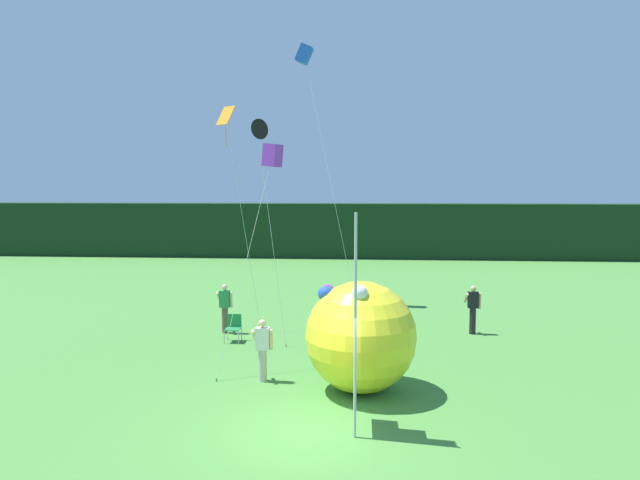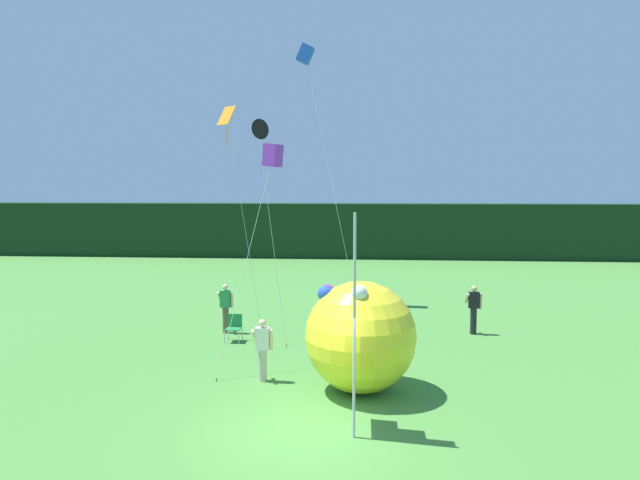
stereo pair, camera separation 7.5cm
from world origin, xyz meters
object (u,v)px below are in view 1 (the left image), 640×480
person_near_banner (225,307)px  kite_orange_diamond_3 (228,130)px  person_mid_field (263,348)px  kite_black_delta_4 (258,131)px  folding_chair (233,326)px  kite_purple_box_1 (272,156)px  kite_blue_box_2 (304,55)px  banner_flag (355,328)px  inflatable_balloon (361,336)px  person_far_left (473,308)px

person_near_banner → kite_orange_diamond_3: kite_orange_diamond_3 is taller
person_mid_field → kite_black_delta_4: kite_black_delta_4 is taller
folding_chair → kite_purple_box_1: 5.99m
kite_orange_diamond_3 → kite_black_delta_4: bearing=-44.7°
kite_blue_box_2 → kite_orange_diamond_3: (-2.17, -5.16, -3.66)m
banner_flag → folding_chair: banner_flag is taller
inflatable_balloon → kite_blue_box_2: kite_blue_box_2 is taller
kite_orange_diamond_3 → kite_blue_box_2: bearing=67.2°
banner_flag → folding_chair: 8.06m
person_near_banner → kite_blue_box_2: (2.29, 5.54, 9.85)m
person_near_banner → folding_chair: (0.54, -1.03, -0.41)m
person_near_banner → kite_orange_diamond_3: 6.20m
person_mid_field → person_near_banner: bearing=114.4°
kite_orange_diamond_3 → person_near_banner: bearing=-107.1°
person_mid_field → kite_black_delta_4: (-0.79, 3.92, 6.06)m
banner_flag → inflatable_balloon: size_ratio=1.64×
kite_purple_box_1 → kite_orange_diamond_3: 3.84m
person_mid_field → inflatable_balloon: bearing=-11.9°
banner_flag → kite_orange_diamond_3: size_ratio=0.58×
kite_purple_box_1 → kite_orange_diamond_3: size_ratio=0.81×
banner_flag → person_far_left: bearing=63.9°
person_mid_field → kite_purple_box_1: (-0.03, 2.12, 5.15)m
inflatable_balloon → kite_purple_box_1: bearing=134.5°
banner_flag → person_mid_field: size_ratio=2.79×
folding_chair → kite_purple_box_1: bearing=-45.8°
kite_black_delta_4 → kite_purple_box_1: bearing=-67.3°
person_near_banner → person_mid_field: bearing=-65.6°
kite_blue_box_2 → kite_purple_box_1: bearing=-90.9°
kite_purple_box_1 → inflatable_balloon: bearing=-45.5°
banner_flag → person_far_left: banner_flag is taller
person_near_banner → kite_black_delta_4: size_ratio=0.24×
banner_flag → person_near_banner: bearing=121.0°
person_far_left → kite_blue_box_2: bearing=141.8°
kite_purple_box_1 → kite_orange_diamond_3: (-2.04, 3.07, 1.08)m
person_far_left → kite_orange_diamond_3: kite_orange_diamond_3 is taller
kite_purple_box_1 → kite_blue_box_2: kite_blue_box_2 is taller
inflatable_balloon → folding_chair: (-4.23, 4.33, -0.89)m
person_near_banner → inflatable_balloon: size_ratio=0.61×
person_far_left → kite_black_delta_4: bearing=-169.2°
inflatable_balloon → kite_orange_diamond_3: 9.34m
banner_flag → person_mid_field: bearing=130.2°
person_near_banner → inflatable_balloon: bearing=-48.3°
kite_blue_box_2 → person_far_left: bearing=-38.2°
kite_black_delta_4 → person_far_left: bearing=10.8°
inflatable_balloon → kite_orange_diamond_3: kite_orange_diamond_3 is taller
person_far_left → folding_chair: bearing=-169.4°
inflatable_balloon → person_mid_field: bearing=168.1°
kite_orange_diamond_3 → kite_black_delta_4: size_ratio=1.08×
person_mid_field → kite_orange_diamond_3: bearing=111.7°
banner_flag → person_mid_field: banner_flag is taller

